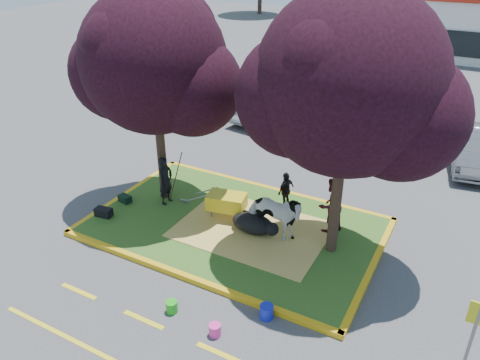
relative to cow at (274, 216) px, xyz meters
The scene contains 31 objects.
ground 1.56m from the cow, behind, with size 90.00×90.00×0.00m, color #424244.
median_island 1.52m from the cow, behind, with size 8.00×5.00×0.15m, color #30571B.
curb_near 2.94m from the cow, 117.18° to the right, with size 8.30×0.16×0.15m, color gold.
curb_far 3.05m from the cow, 116.02° to the left, with size 8.30×0.16×0.15m, color gold.
curb_left 5.43m from the cow, behind, with size 0.16×5.30×0.15m, color gold.
curb_right 2.90m from the cow, ahead, with size 0.16×5.30×0.15m, color gold.
straw_bedding 1.00m from the cow, behind, with size 4.20×3.00×0.01m, color #E4C65D.
tree_purple_left 5.38m from the cow, behind, with size 5.06×4.20×6.51m.
tree_purple_right 4.04m from the cow, ahead, with size 5.30×4.40×6.82m.
fire_lane_stripe_a 5.36m from the cow, 128.52° to the right, with size 1.10×0.12×0.01m, color yellow.
fire_lane_stripe_b 4.42m from the cow, 107.34° to the right, with size 1.10×0.12×0.01m, color yellow.
fire_lane_stripe_c 4.28m from the cow, 80.27° to the right, with size 1.10×0.12×0.01m, color yellow.
fire_lane_long 5.56m from the cow, 103.61° to the right, with size 6.00×0.10×0.01m, color yellow.
retail_building 28.09m from the cow, 88.55° to the left, with size 20.40×8.40×4.40m.
cow is the anchor object (origin of this frame).
calf 0.77m from the cow, behind, with size 1.28×0.72×0.55m, color black.
handler 3.79m from the cow, behind, with size 0.57×0.37×1.57m, color black.
visitor_a 1.68m from the cow, 42.26° to the left, with size 0.80×0.63×1.66m, color #471418.
visitor_b 1.76m from the cow, 102.36° to the left, with size 0.70×0.29×1.20m, color black.
wheelbarrow 1.71m from the cow, 168.82° to the left, with size 2.03×0.90×0.76m.
gear_bag_dark 5.22m from the cow, 164.32° to the right, with size 0.51×0.28×0.26m, color black.
gear_bag_green 5.05m from the cow, behind, with size 0.41×0.26×0.22m, color black.
sign_post 5.94m from the cow, 30.18° to the right, with size 0.35×0.06×2.52m.
bucket_green 3.78m from the cow, 103.73° to the right, with size 0.27×0.27×0.29m, color green.
bucket_pink 3.83m from the cow, 84.47° to the right, with size 0.27×0.27×0.29m, color #E9339B.
bucket_blue 3.03m from the cow, 67.85° to the right, with size 0.31×0.31×0.34m, color #1623B6.
car_black 10.48m from the cow, 131.38° to the left, with size 1.72×4.27×1.45m, color black.
car_silver 10.01m from the cow, 116.57° to the left, with size 1.46×4.19×1.38m, color #9B9EA3.
car_red 8.95m from the cow, 105.86° to the left, with size 2.03×4.40×1.22m, color #9B1C0C.
car_white 9.04m from the cow, 84.62° to the left, with size 1.91×4.69×1.36m, color silver.
car_grey 9.25m from the cow, 61.24° to the left, with size 1.50×4.29×1.41m, color #595B60.
Camera 1 is at (5.67, -10.07, 7.74)m, focal length 35.00 mm.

